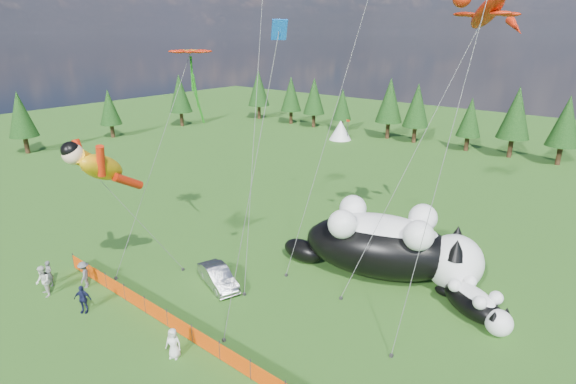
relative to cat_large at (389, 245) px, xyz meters
name	(u,v)px	position (x,y,z in m)	size (l,w,h in m)	color
ground	(223,308)	(-5.42, -9.10, -2.19)	(160.00, 160.00, 0.00)	#13370A
safety_fence	(180,326)	(-5.42, -12.10, -1.69)	(22.06, 0.06, 1.10)	#262626
tree_line	(483,122)	(-5.42, 35.90, 1.81)	(90.00, 4.00, 8.00)	black
festival_tents	(572,165)	(5.58, 30.90, -0.79)	(50.00, 3.20, 2.80)	white
cat_large	(389,245)	(0.00, 0.00, 0.00)	(12.45, 7.22, 4.62)	black
cat_small	(476,303)	(5.81, -1.04, -1.30)	(4.83, 3.43, 1.88)	black
car	(218,277)	(-7.43, -7.62, -1.58)	(1.31, 3.75, 1.23)	#A9AAAE
spectator_a	(49,273)	(-15.48, -14.07, -1.38)	(0.60, 0.39, 1.63)	#545559
spectator_b	(43,282)	(-14.49, -14.82, -1.22)	(0.94, 0.56, 1.94)	silver
spectator_c	(83,299)	(-11.17, -14.18, -1.36)	(0.98, 0.50, 1.66)	#151A3C
spectator_d	(84,275)	(-13.61, -12.81, -1.34)	(1.10, 0.57, 1.70)	#545559
spectator_e	(173,343)	(-4.27, -13.34, -1.40)	(0.77, 0.50, 1.58)	silver
superhero_kite	(102,167)	(-11.68, -11.71, 5.52)	(5.69, 6.91, 10.17)	orange
gecko_kite	(487,12)	(2.54, 4.83, 13.56)	(6.55, 12.71, 18.30)	red
flower_kite	(190,54)	(-11.11, -5.56, 11.25)	(3.43, 7.15, 14.72)	red
diamond_kite_c	(277,44)	(-1.17, -9.26, 12.04)	(2.70, 2.46, 15.60)	blue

